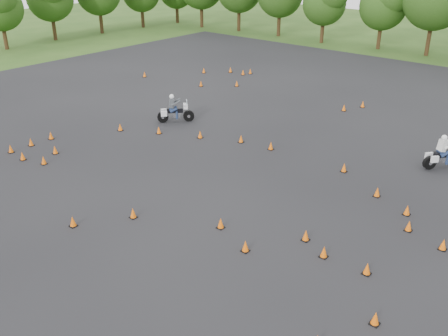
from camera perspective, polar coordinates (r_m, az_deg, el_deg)
name	(u,v)px	position (r m, az deg, el deg)	size (l,w,h in m)	color
ground	(164,223)	(21.64, -6.86, -6.30)	(140.00, 140.00, 0.00)	#2D5119
asphalt_pad	(249,177)	(25.56, 2.88, -0.99)	(62.00, 62.00, 0.00)	black
traffic_cones	(228,171)	(25.64, 0.48, -0.32)	(35.91, 33.17, 0.45)	#FF680A
rider_grey	(175,108)	(33.16, -5.57, 6.83)	(2.44, 0.75, 1.88)	#43464B
rider_white	(445,151)	(28.66, 23.97, 1.76)	(2.40, 0.74, 1.85)	silver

